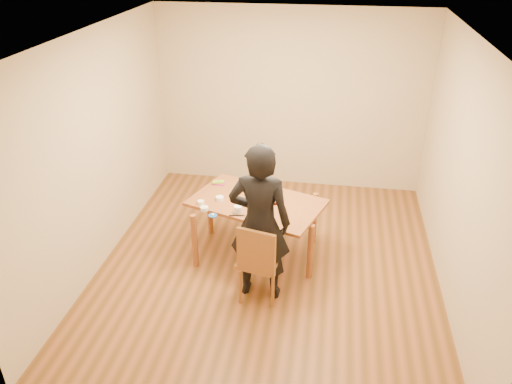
% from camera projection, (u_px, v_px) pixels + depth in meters
% --- Properties ---
extents(room_shell, '(4.00, 4.50, 2.70)m').
position_uv_depth(room_shell, '(274.00, 151.00, 5.74)').
color(room_shell, brown).
rests_on(room_shell, ground).
extents(dining_table, '(1.73, 1.34, 0.04)m').
position_uv_depth(dining_table, '(257.00, 203.00, 5.94)').
color(dining_table, brown).
rests_on(dining_table, floor).
extents(dining_chair, '(0.50, 0.50, 0.04)m').
position_uv_depth(dining_chair, '(259.00, 261.00, 5.37)').
color(dining_chair, brown).
rests_on(dining_chair, floor).
extents(cake_plate, '(0.28, 0.28, 0.02)m').
position_uv_depth(cake_plate, '(270.00, 199.00, 5.95)').
color(cake_plate, '#AB1B0B').
rests_on(cake_plate, dining_table).
extents(cake, '(0.23, 0.23, 0.07)m').
position_uv_depth(cake, '(270.00, 196.00, 5.93)').
color(cake, white).
rests_on(cake, cake_plate).
extents(frosting_dome, '(0.23, 0.23, 0.03)m').
position_uv_depth(frosting_dome, '(270.00, 192.00, 5.90)').
color(frosting_dome, white).
rests_on(frosting_dome, cake).
extents(frosting_tub, '(0.09, 0.09, 0.08)m').
position_uv_depth(frosting_tub, '(238.00, 209.00, 5.67)').
color(frosting_tub, white).
rests_on(frosting_tub, dining_table).
extents(frosting_lid, '(0.10, 0.10, 0.01)m').
position_uv_depth(frosting_lid, '(213.00, 215.00, 5.63)').
color(frosting_lid, '#194EA5').
rests_on(frosting_lid, dining_table).
extents(frosting_dollop, '(0.04, 0.04, 0.02)m').
position_uv_depth(frosting_dollop, '(213.00, 214.00, 5.62)').
color(frosting_dollop, white).
rests_on(frosting_dollop, frosting_lid).
extents(ramekin_green, '(0.09, 0.09, 0.04)m').
position_uv_depth(ramekin_green, '(204.00, 209.00, 5.73)').
color(ramekin_green, white).
rests_on(ramekin_green, dining_table).
extents(ramekin_yellow, '(0.09, 0.09, 0.04)m').
position_uv_depth(ramekin_yellow, '(220.00, 198.00, 5.94)').
color(ramekin_yellow, white).
rests_on(ramekin_yellow, dining_table).
extents(ramekin_multi, '(0.08, 0.08, 0.04)m').
position_uv_depth(ramekin_multi, '(201.00, 202.00, 5.87)').
color(ramekin_multi, white).
rests_on(ramekin_multi, dining_table).
extents(candy_box_pink, '(0.15, 0.08, 0.02)m').
position_uv_depth(candy_box_pink, '(219.00, 184.00, 6.31)').
color(candy_box_pink, '#DA3385').
rests_on(candy_box_pink, dining_table).
extents(candy_box_green, '(0.15, 0.10, 0.02)m').
position_uv_depth(candy_box_green, '(219.00, 182.00, 6.30)').
color(candy_box_green, '#1C921A').
rests_on(candy_box_green, candy_box_pink).
extents(spatula, '(0.18, 0.05, 0.01)m').
position_uv_depth(spatula, '(237.00, 216.00, 5.63)').
color(spatula, black).
rests_on(spatula, dining_table).
extents(person, '(0.67, 0.44, 1.80)m').
position_uv_depth(person, '(260.00, 223.00, 5.20)').
color(person, black).
rests_on(person, floor).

